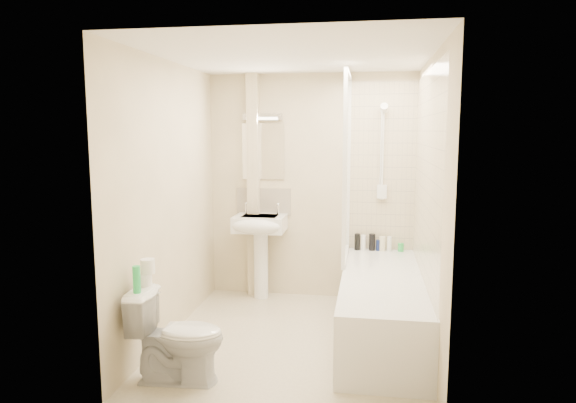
# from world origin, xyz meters

# --- Properties ---
(floor) EXTENTS (2.50, 2.50, 0.00)m
(floor) POSITION_xyz_m (0.00, 0.00, 0.00)
(floor) COLOR beige
(floor) RESTS_ON ground
(wall_back) EXTENTS (2.20, 0.02, 2.40)m
(wall_back) POSITION_xyz_m (0.00, 1.25, 1.20)
(wall_back) COLOR beige
(wall_back) RESTS_ON ground
(wall_left) EXTENTS (0.02, 2.50, 2.40)m
(wall_left) POSITION_xyz_m (-1.10, 0.00, 1.20)
(wall_left) COLOR beige
(wall_left) RESTS_ON ground
(wall_right) EXTENTS (0.02, 2.50, 2.40)m
(wall_right) POSITION_xyz_m (1.10, 0.00, 1.20)
(wall_right) COLOR beige
(wall_right) RESTS_ON ground
(ceiling) EXTENTS (2.20, 2.50, 0.02)m
(ceiling) POSITION_xyz_m (0.00, 0.00, 2.40)
(ceiling) COLOR white
(ceiling) RESTS_ON wall_back
(tile_back) EXTENTS (0.70, 0.01, 1.75)m
(tile_back) POSITION_xyz_m (0.75, 1.24, 1.42)
(tile_back) COLOR beige
(tile_back) RESTS_ON wall_back
(tile_right) EXTENTS (0.01, 2.10, 1.75)m
(tile_right) POSITION_xyz_m (1.09, 0.20, 1.42)
(tile_right) COLOR beige
(tile_right) RESTS_ON wall_right
(pipe_boxing) EXTENTS (0.12, 0.12, 2.40)m
(pipe_boxing) POSITION_xyz_m (-0.62, 1.19, 1.20)
(pipe_boxing) COLOR beige
(pipe_boxing) RESTS_ON ground
(splashback) EXTENTS (0.60, 0.02, 0.30)m
(splashback) POSITION_xyz_m (-0.52, 1.24, 1.03)
(splashback) COLOR beige
(splashback) RESTS_ON wall_back
(mirror) EXTENTS (0.46, 0.01, 0.60)m
(mirror) POSITION_xyz_m (-0.52, 1.24, 1.58)
(mirror) COLOR white
(mirror) RESTS_ON wall_back
(strip_light) EXTENTS (0.42, 0.07, 0.07)m
(strip_light) POSITION_xyz_m (-0.52, 1.22, 1.95)
(strip_light) COLOR silver
(strip_light) RESTS_ON wall_back
(bathtub) EXTENTS (0.70, 2.10, 0.55)m
(bathtub) POSITION_xyz_m (0.75, 0.20, 0.29)
(bathtub) COLOR white
(bathtub) RESTS_ON ground
(shower_screen) EXTENTS (0.04, 0.92, 1.80)m
(shower_screen) POSITION_xyz_m (0.40, 0.80, 1.45)
(shower_screen) COLOR white
(shower_screen) RESTS_ON bathtub
(shower_fixture) EXTENTS (0.10, 0.16, 0.99)m
(shower_fixture) POSITION_xyz_m (0.75, 1.19, 1.55)
(shower_fixture) COLOR white
(shower_fixture) RESTS_ON wall_back
(pedestal_sink) EXTENTS (0.54, 0.49, 1.03)m
(pedestal_sink) POSITION_xyz_m (-0.52, 1.01, 0.73)
(pedestal_sink) COLOR white
(pedestal_sink) RESTS_ON ground
(bottle_black_a) EXTENTS (0.06, 0.06, 0.17)m
(bottle_black_a) POSITION_xyz_m (0.51, 1.16, 0.64)
(bottle_black_a) COLOR black
(bottle_black_a) RESTS_ON bathtub
(bottle_white_a) EXTENTS (0.05, 0.05, 0.16)m
(bottle_white_a) POSITION_xyz_m (0.57, 1.16, 0.63)
(bottle_white_a) COLOR white
(bottle_white_a) RESTS_ON bathtub
(bottle_black_b) EXTENTS (0.06, 0.06, 0.18)m
(bottle_black_b) POSITION_xyz_m (0.66, 1.16, 0.64)
(bottle_black_b) COLOR black
(bottle_black_b) RESTS_ON bathtub
(bottle_blue) EXTENTS (0.05, 0.05, 0.12)m
(bottle_blue) POSITION_xyz_m (0.73, 1.16, 0.61)
(bottle_blue) COLOR navy
(bottle_blue) RESTS_ON bathtub
(bottle_cream) EXTENTS (0.07, 0.07, 0.15)m
(bottle_cream) POSITION_xyz_m (0.77, 1.16, 0.63)
(bottle_cream) COLOR #F2E9BB
(bottle_cream) RESTS_ON bathtub
(bottle_white_b) EXTENTS (0.05, 0.05, 0.16)m
(bottle_white_b) POSITION_xyz_m (0.84, 1.16, 0.63)
(bottle_white_b) COLOR white
(bottle_white_b) RESTS_ON bathtub
(bottle_green) EXTENTS (0.06, 0.06, 0.09)m
(bottle_green) POSITION_xyz_m (0.96, 1.16, 0.59)
(bottle_green) COLOR green
(bottle_green) RESTS_ON bathtub
(toilet) EXTENTS (0.46, 0.71, 0.68)m
(toilet) POSITION_xyz_m (-0.72, -0.85, 0.34)
(toilet) COLOR white
(toilet) RESTS_ON ground
(toilet_roll_lower) EXTENTS (0.10, 0.10, 0.10)m
(toilet_roll_lower) POSITION_xyz_m (-0.99, -0.78, 0.73)
(toilet_roll_lower) COLOR white
(toilet_roll_lower) RESTS_ON toilet
(toilet_roll_upper) EXTENTS (0.10, 0.10, 0.11)m
(toilet_roll_upper) POSITION_xyz_m (-0.96, -0.79, 0.83)
(toilet_roll_upper) COLOR white
(toilet_roll_upper) RESTS_ON toilet_roll_lower
(green_bottle) EXTENTS (0.05, 0.05, 0.19)m
(green_bottle) POSITION_xyz_m (-0.97, -0.94, 0.77)
(green_bottle) COLOR #29C85B
(green_bottle) RESTS_ON toilet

